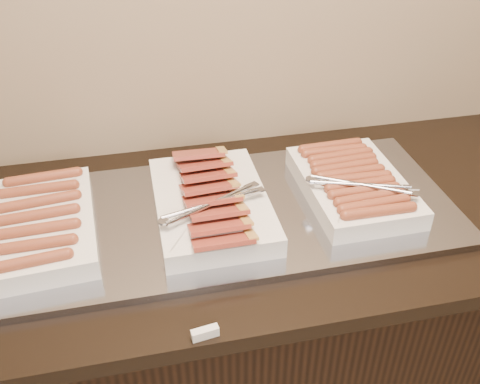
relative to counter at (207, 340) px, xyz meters
name	(u,v)px	position (x,y,z in m)	size (l,w,h in m)	color
counter	(207,340)	(0.00, 0.00, 0.00)	(2.06, 0.76, 0.90)	black
warming_tray	(213,215)	(0.03, 0.00, 0.46)	(1.20, 0.50, 0.02)	#979AA5
dish_left	(38,225)	(-0.38, 0.00, 0.50)	(0.28, 0.39, 0.07)	white
dish_center	(211,202)	(0.03, 0.00, 0.50)	(0.28, 0.42, 0.09)	white
dish_right	(353,184)	(0.39, 0.00, 0.50)	(0.27, 0.37, 0.08)	white
label_holder	(205,333)	(-0.05, -0.36, 0.46)	(0.05, 0.02, 0.02)	white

